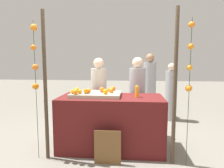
{
  "coord_description": "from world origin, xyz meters",
  "views": [
    {
      "loc": [
        0.33,
        -3.47,
        1.55
      ],
      "look_at": [
        0.0,
        0.15,
        1.12
      ],
      "focal_mm": 32.89,
      "sensor_mm": 36.0,
      "label": 1
    }
  ],
  "objects_px": {
    "stall_counter": "(111,123)",
    "vendor_right": "(137,100)",
    "chalkboard_sign": "(108,148)",
    "vendor_left": "(99,99)",
    "juice_bottle": "(137,92)",
    "orange_1": "(102,90)",
    "orange_0": "(113,88)"
  },
  "relations": [
    {
      "from": "stall_counter",
      "to": "chalkboard_sign",
      "type": "xyz_separation_m",
      "value": [
        0.0,
        -0.57,
        -0.21
      ]
    },
    {
      "from": "juice_bottle",
      "to": "vendor_right",
      "type": "xyz_separation_m",
      "value": [
        0.03,
        0.67,
        -0.27
      ]
    },
    {
      "from": "orange_0",
      "to": "juice_bottle",
      "type": "bearing_deg",
      "value": -34.78
    },
    {
      "from": "orange_1",
      "to": "vendor_right",
      "type": "bearing_deg",
      "value": 41.92
    },
    {
      "from": "vendor_left",
      "to": "stall_counter",
      "type": "bearing_deg",
      "value": -64.73
    },
    {
      "from": "vendor_left",
      "to": "vendor_right",
      "type": "xyz_separation_m",
      "value": [
        0.79,
        -0.03,
        0.01
      ]
    },
    {
      "from": "vendor_left",
      "to": "chalkboard_sign",
      "type": "bearing_deg",
      "value": -75.49
    },
    {
      "from": "stall_counter",
      "to": "orange_1",
      "type": "bearing_deg",
      "value": 154.34
    },
    {
      "from": "orange_1",
      "to": "vendor_right",
      "type": "height_order",
      "value": "vendor_right"
    },
    {
      "from": "chalkboard_sign",
      "to": "vendor_left",
      "type": "distance_m",
      "value": 1.38
    },
    {
      "from": "chalkboard_sign",
      "to": "vendor_left",
      "type": "bearing_deg",
      "value": 104.51
    },
    {
      "from": "orange_1",
      "to": "vendor_right",
      "type": "xyz_separation_m",
      "value": [
        0.64,
        0.57,
        -0.28
      ]
    },
    {
      "from": "vendor_right",
      "to": "vendor_left",
      "type": "bearing_deg",
      "value": 178.05
    },
    {
      "from": "vendor_right",
      "to": "orange_0",
      "type": "bearing_deg",
      "value": -140.74
    },
    {
      "from": "chalkboard_sign",
      "to": "vendor_right",
      "type": "height_order",
      "value": "vendor_right"
    },
    {
      "from": "stall_counter",
      "to": "vendor_right",
      "type": "xyz_separation_m",
      "value": [
        0.47,
        0.66,
        0.29
      ]
    },
    {
      "from": "orange_1",
      "to": "juice_bottle",
      "type": "xyz_separation_m",
      "value": [
        0.61,
        -0.1,
        -0.01
      ]
    },
    {
      "from": "stall_counter",
      "to": "vendor_right",
      "type": "bearing_deg",
      "value": 54.55
    },
    {
      "from": "stall_counter",
      "to": "vendor_right",
      "type": "distance_m",
      "value": 0.85
    },
    {
      "from": "orange_0",
      "to": "vendor_left",
      "type": "relative_size",
      "value": 0.05
    },
    {
      "from": "orange_1",
      "to": "stall_counter",
      "type": "bearing_deg",
      "value": -25.66
    },
    {
      "from": "orange_0",
      "to": "juice_bottle",
      "type": "xyz_separation_m",
      "value": [
        0.43,
        -0.3,
        -0.01
      ]
    },
    {
      "from": "orange_1",
      "to": "vendor_left",
      "type": "relative_size",
      "value": 0.06
    },
    {
      "from": "orange_1",
      "to": "chalkboard_sign",
      "type": "relative_size",
      "value": 0.17
    },
    {
      "from": "chalkboard_sign",
      "to": "juice_bottle",
      "type": "bearing_deg",
      "value": 51.57
    },
    {
      "from": "juice_bottle",
      "to": "vendor_left",
      "type": "height_order",
      "value": "vendor_left"
    },
    {
      "from": "stall_counter",
      "to": "juice_bottle",
      "type": "xyz_separation_m",
      "value": [
        0.44,
        -0.01,
        0.56
      ]
    },
    {
      "from": "chalkboard_sign",
      "to": "vendor_right",
      "type": "xyz_separation_m",
      "value": [
        0.47,
        1.22,
        0.49
      ]
    },
    {
      "from": "orange_0",
      "to": "chalkboard_sign",
      "type": "distance_m",
      "value": 1.15
    },
    {
      "from": "orange_0",
      "to": "vendor_left",
      "type": "bearing_deg",
      "value": 129.82
    },
    {
      "from": "chalkboard_sign",
      "to": "vendor_left",
      "type": "xyz_separation_m",
      "value": [
        -0.32,
        1.25,
        0.49
      ]
    },
    {
      "from": "stall_counter",
      "to": "orange_1",
      "type": "xyz_separation_m",
      "value": [
        -0.17,
        0.08,
        0.57
      ]
    }
  ]
}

